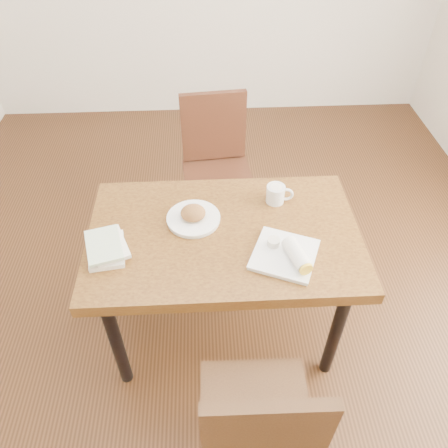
{
  "coord_description": "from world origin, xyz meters",
  "views": [
    {
      "loc": [
        -0.07,
        -1.41,
        2.14
      ],
      "look_at": [
        0.0,
        0.0,
        0.8
      ],
      "focal_mm": 35.0,
      "sensor_mm": 36.0,
      "label": 1
    }
  ],
  "objects_px": {
    "book_stack": "(107,247)",
    "coffee_mug": "(276,194)",
    "chair_near": "(259,426)",
    "plate_burrito": "(288,255)",
    "plate_scone": "(193,217)",
    "chair_far": "(216,161)",
    "table": "(224,245)"
  },
  "relations": [
    {
      "from": "table",
      "to": "plate_scone",
      "type": "bearing_deg",
      "value": 148.67
    },
    {
      "from": "coffee_mug",
      "to": "plate_scone",
      "type": "bearing_deg",
      "value": -163.61
    },
    {
      "from": "table",
      "to": "plate_burrito",
      "type": "height_order",
      "value": "plate_burrito"
    },
    {
      "from": "chair_near",
      "to": "plate_burrito",
      "type": "relative_size",
      "value": 2.8
    },
    {
      "from": "plate_scone",
      "to": "plate_burrito",
      "type": "bearing_deg",
      "value": -33.09
    },
    {
      "from": "chair_near",
      "to": "plate_burrito",
      "type": "distance_m",
      "value": 0.68
    },
    {
      "from": "chair_near",
      "to": "chair_far",
      "type": "relative_size",
      "value": 1.0
    },
    {
      "from": "table",
      "to": "chair_far",
      "type": "bearing_deg",
      "value": 90.28
    },
    {
      "from": "table",
      "to": "book_stack",
      "type": "xyz_separation_m",
      "value": [
        -0.51,
        -0.1,
        0.11
      ]
    },
    {
      "from": "plate_scone",
      "to": "book_stack",
      "type": "xyz_separation_m",
      "value": [
        -0.37,
        -0.18,
        0.0
      ]
    },
    {
      "from": "chair_far",
      "to": "coffee_mug",
      "type": "distance_m",
      "value": 0.73
    },
    {
      "from": "plate_scone",
      "to": "table",
      "type": "bearing_deg",
      "value": -31.33
    },
    {
      "from": "chair_near",
      "to": "book_stack",
      "type": "height_order",
      "value": "chair_near"
    },
    {
      "from": "plate_burrito",
      "to": "book_stack",
      "type": "height_order",
      "value": "plate_burrito"
    },
    {
      "from": "plate_scone",
      "to": "book_stack",
      "type": "distance_m",
      "value": 0.41
    },
    {
      "from": "book_stack",
      "to": "coffee_mug",
      "type": "bearing_deg",
      "value": 21.06
    },
    {
      "from": "plate_scone",
      "to": "plate_burrito",
      "type": "relative_size",
      "value": 0.74
    },
    {
      "from": "coffee_mug",
      "to": "plate_burrito",
      "type": "xyz_separation_m",
      "value": [
        -0.0,
        -0.38,
        -0.02
      ]
    },
    {
      "from": "chair_near",
      "to": "chair_far",
      "type": "bearing_deg",
      "value": 93.08
    },
    {
      "from": "coffee_mug",
      "to": "plate_burrito",
      "type": "height_order",
      "value": "coffee_mug"
    },
    {
      "from": "book_stack",
      "to": "plate_burrito",
      "type": "bearing_deg",
      "value": -5.97
    },
    {
      "from": "plate_scone",
      "to": "book_stack",
      "type": "relative_size",
      "value": 0.98
    },
    {
      "from": "plate_burrito",
      "to": "coffee_mug",
      "type": "bearing_deg",
      "value": 89.81
    },
    {
      "from": "coffee_mug",
      "to": "chair_far",
      "type": "bearing_deg",
      "value": 112.87
    },
    {
      "from": "chair_near",
      "to": "plate_scone",
      "type": "bearing_deg",
      "value": 104.24
    },
    {
      "from": "chair_far",
      "to": "plate_scone",
      "type": "relative_size",
      "value": 3.81
    },
    {
      "from": "coffee_mug",
      "to": "book_stack",
      "type": "distance_m",
      "value": 0.83
    },
    {
      "from": "chair_near",
      "to": "table",
      "type": "bearing_deg",
      "value": 96.04
    },
    {
      "from": "plate_scone",
      "to": "plate_burrito",
      "type": "distance_m",
      "value": 0.48
    },
    {
      "from": "chair_near",
      "to": "book_stack",
      "type": "bearing_deg",
      "value": 130.66
    },
    {
      "from": "chair_far",
      "to": "plate_burrito",
      "type": "xyz_separation_m",
      "value": [
        0.27,
        -1.02,
        0.23
      ]
    },
    {
      "from": "plate_scone",
      "to": "chair_far",
      "type": "bearing_deg",
      "value": 79.94
    }
  ]
}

